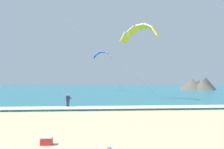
{
  "coord_description": "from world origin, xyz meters",
  "views": [
    {
      "loc": [
        4.86,
        -8.67,
        3.19
      ],
      "look_at": [
        6.99,
        18.5,
        3.86
      ],
      "focal_mm": 35.72,
      "sensor_mm": 36.0,
      "label": 1
    }
  ],
  "objects_px": {
    "kitesurfer": "(68,100)",
    "surfboard": "(68,109)",
    "kite_distant": "(103,54)",
    "cooler_box": "(46,141)",
    "kite_primary": "(140,31)"
  },
  "relations": [
    {
      "from": "surfboard",
      "to": "kitesurfer",
      "type": "xyz_separation_m",
      "value": [
        0.01,
        0.02,
        0.91
      ]
    },
    {
      "from": "kitesurfer",
      "to": "surfboard",
      "type": "bearing_deg",
      "value": -108.7
    },
    {
      "from": "surfboard",
      "to": "cooler_box",
      "type": "xyz_separation_m",
      "value": [
        0.59,
        -13.79,
        0.18
      ]
    },
    {
      "from": "surfboard",
      "to": "kite_distant",
      "type": "distance_m",
      "value": 37.81
    },
    {
      "from": "surfboard",
      "to": "kite_primary",
      "type": "distance_m",
      "value": 16.73
    },
    {
      "from": "kitesurfer",
      "to": "kite_primary",
      "type": "distance_m",
      "value": 16.15
    },
    {
      "from": "kitesurfer",
      "to": "cooler_box",
      "type": "relative_size",
      "value": 2.91
    },
    {
      "from": "kite_primary",
      "to": "cooler_box",
      "type": "distance_m",
      "value": 26.17
    },
    {
      "from": "surfboard",
      "to": "kitesurfer",
      "type": "bearing_deg",
      "value": 71.3
    },
    {
      "from": "surfboard",
      "to": "kite_distant",
      "type": "bearing_deg",
      "value": 81.87
    },
    {
      "from": "kite_primary",
      "to": "cooler_box",
      "type": "xyz_separation_m",
      "value": [
        -9.29,
        -22.13,
        -10.44
      ]
    },
    {
      "from": "kite_primary",
      "to": "kite_distant",
      "type": "height_order",
      "value": "kite_primary"
    },
    {
      "from": "kitesurfer",
      "to": "kite_primary",
      "type": "relative_size",
      "value": 0.14
    },
    {
      "from": "surfboard",
      "to": "cooler_box",
      "type": "distance_m",
      "value": 13.8
    },
    {
      "from": "kitesurfer",
      "to": "cooler_box",
      "type": "xyz_separation_m",
      "value": [
        0.58,
        -13.8,
        -0.74
      ]
    }
  ]
}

